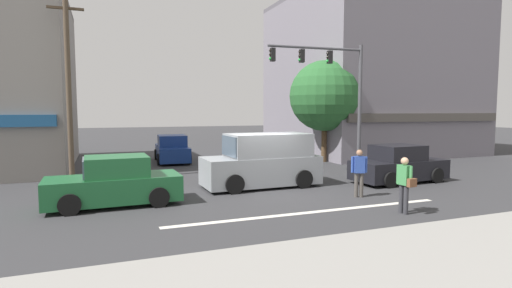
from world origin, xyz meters
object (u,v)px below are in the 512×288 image
traffic_light_mast (336,84)px  sedan_crossing_center (399,165)px  van_approaching_near (263,162)px  street_tree (325,96)px  sedan_waiting_far (172,150)px  pedestrian_foreground_with_bag (405,182)px  utility_pole_near_left (69,88)px  sedan_crossing_rightbound (115,183)px  utility_pole_far_right (349,84)px  pedestrian_far_side (359,170)px

traffic_light_mast → sedan_crossing_center: traffic_light_mast is taller
van_approaching_near → street_tree: bearing=43.0°
sedan_waiting_far → pedestrian_foreground_with_bag: pedestrian_foreground_with_bag is taller
utility_pole_near_left → sedan_crossing_rightbound: 6.20m
utility_pole_near_left → pedestrian_foreground_with_bag: 13.55m
sedan_crossing_rightbound → pedestrian_foreground_with_bag: pedestrian_foreground_with_bag is taller
traffic_light_mast → street_tree: bearing=66.8°
utility_pole_far_right → van_approaching_near: bearing=-144.5°
utility_pole_near_left → sedan_crossing_rightbound: size_ratio=1.83×
utility_pole_far_right → pedestrian_foreground_with_bag: bearing=-116.4°
utility_pole_near_left → sedan_crossing_center: 14.20m
sedan_crossing_center → sedan_crossing_rightbound: same height
utility_pole_near_left → sedan_crossing_rightbound: (1.57, -5.05, -3.24)m
traffic_light_mast → sedan_crossing_rightbound: traffic_light_mast is taller
utility_pole_far_right → sedan_crossing_center: bearing=-106.4°
utility_pole_near_left → van_approaching_near: size_ratio=1.64×
utility_pole_near_left → traffic_light_mast: 11.97m
pedestrian_far_side → traffic_light_mast: bearing=66.1°
sedan_crossing_rightbound → van_approaching_near: bearing=12.0°
utility_pole_far_right → utility_pole_near_left: bearing=-173.8°
street_tree → utility_pole_far_right: size_ratio=0.67×
sedan_waiting_far → traffic_light_mast: bearing=-45.6°
traffic_light_mast → pedestrian_foreground_with_bag: 8.54m
street_tree → traffic_light_mast: bearing=-113.2°
sedan_crossing_center → pedestrian_far_side: 3.82m
utility_pole_near_left → utility_pole_far_right: size_ratio=0.86×
van_approaching_near → pedestrian_foreground_with_bag: size_ratio=2.78×
sedan_crossing_rightbound → van_approaching_near: (5.61, 1.19, 0.29)m
street_tree → sedan_waiting_far: street_tree is taller
traffic_light_mast → pedestrian_foreground_with_bag: bearing=-107.7°
van_approaching_near → sedan_waiting_far: bearing=103.2°
utility_pole_far_right → pedestrian_far_side: 10.62m
sedan_crossing_rightbound → utility_pole_near_left: bearing=107.2°
sedan_waiting_far → pedestrian_far_side: 12.83m
sedan_crossing_rightbound → pedestrian_foreground_with_bag: bearing=-28.0°
sedan_waiting_far → sedan_crossing_center: bearing=-52.4°
street_tree → utility_pole_far_right: 1.61m
sedan_crossing_center → sedan_crossing_rightbound: bearing=-179.8°
traffic_light_mast → sedan_crossing_rightbound: 11.36m
utility_pole_near_left → utility_pole_far_right: bearing=6.2°
sedan_crossing_center → pedestrian_foreground_with_bag: 5.46m
utility_pole_near_left → traffic_light_mast: (11.83, -1.76, 0.35)m
utility_pole_near_left → sedan_waiting_far: size_ratio=1.81×
sedan_crossing_center → sedan_waiting_far: 12.83m
sedan_crossing_rightbound → pedestrian_far_side: bearing=-12.8°
utility_pole_near_left → pedestrian_foreground_with_bag: size_ratio=4.55×
sedan_crossing_rightbound → pedestrian_foreground_with_bag: size_ratio=2.48×
van_approaching_near → pedestrian_foreground_with_bag: (2.27, -5.39, -0.05)m
utility_pole_far_right → sedan_waiting_far: utility_pole_far_right is taller
sedan_crossing_center → pedestrian_foreground_with_bag: (-3.45, -4.23, 0.24)m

